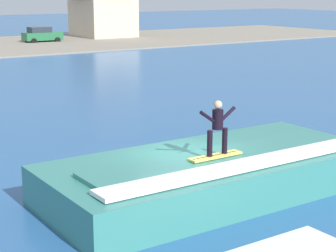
{
  "coord_description": "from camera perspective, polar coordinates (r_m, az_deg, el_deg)",
  "views": [
    {
      "loc": [
        -10.0,
        -13.97,
        6.06
      ],
      "look_at": [
        0.53,
        1.68,
        1.64
      ],
      "focal_mm": 62.32,
      "sensor_mm": 36.0,
      "label": 1
    }
  ],
  "objects": [
    {
      "name": "surfer",
      "position": [
        16.8,
        4.87,
        0.13
      ],
      "size": [
        1.29,
        0.32,
        1.61
      ],
      "color": "black",
      "rests_on": "surfboard"
    },
    {
      "name": "ground_plane",
      "position": [
        18.22,
        1.58,
        -6.24
      ],
      "size": [
        260.0,
        260.0,
        0.0
      ],
      "primitive_type": "plane",
      "color": "#295990"
    },
    {
      "name": "wave_crest",
      "position": [
        17.76,
        4.37,
        -4.68
      ],
      "size": [
        10.26,
        4.52,
        1.32
      ],
      "color": "#347C72",
      "rests_on": "ground_plane"
    },
    {
      "name": "house_gabled_white",
      "position": [
        77.17,
        -6.43,
        11.91
      ],
      "size": [
        9.37,
        9.37,
        7.84
      ],
      "color": "beige",
      "rests_on": "ground_plane"
    },
    {
      "name": "car_far_shore",
      "position": [
        70.47,
        -12.25,
        8.73
      ],
      "size": [
        4.45,
        2.24,
        1.86
      ],
      "color": "#23663D",
      "rests_on": "ground_plane"
    },
    {
      "name": "surfboard",
      "position": [
        17.0,
        4.65,
        -2.94
      ],
      "size": [
        1.76,
        0.38,
        0.06
      ],
      "color": "#EAD159",
      "rests_on": "wave_crest"
    }
  ]
}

